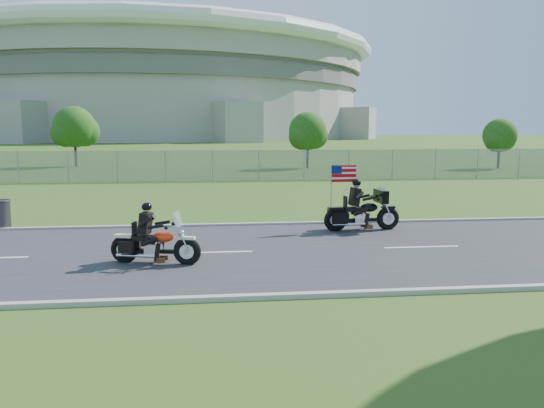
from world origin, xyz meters
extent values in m
plane|color=#274F18|center=(0.00, 0.00, 0.00)|extent=(420.00, 420.00, 0.00)
cube|color=#28282B|center=(0.00, 0.00, 0.02)|extent=(120.00, 8.00, 0.04)
cube|color=#9E9B93|center=(0.00, 4.05, 0.05)|extent=(120.00, 0.18, 0.12)
cube|color=#9E9B93|center=(0.00, -4.05, 0.05)|extent=(120.00, 0.18, 0.12)
cube|color=gray|center=(-5.00, 20.00, 1.00)|extent=(60.00, 0.03, 2.00)
cylinder|color=#A3A099|center=(-20.00, 170.00, 10.00)|extent=(130.00, 130.00, 20.00)
cylinder|color=#605E5B|center=(-20.00, 170.00, 17.00)|extent=(132.00, 132.00, 4.00)
cylinder|color=#A3A099|center=(-20.00, 170.00, 23.00)|extent=(134.00, 134.00, 6.00)
torus|color=white|center=(-20.00, 170.00, 27.00)|extent=(140.40, 140.40, 4.40)
cylinder|color=#382316|center=(6.00, 30.00, 1.26)|extent=(0.22, 0.22, 2.52)
sphere|color=#124412|center=(6.00, 30.00, 3.15)|extent=(3.20, 3.20, 3.20)
sphere|color=#124412|center=(6.64, 30.48, 2.79)|extent=(2.40, 2.40, 2.40)
sphere|color=#124412|center=(5.44, 29.60, 2.70)|extent=(2.24, 2.24, 2.24)
cylinder|color=#382316|center=(-14.00, 34.00, 1.40)|extent=(0.22, 0.22, 2.80)
sphere|color=#124412|center=(-14.00, 34.00, 3.50)|extent=(3.60, 3.60, 3.60)
sphere|color=#124412|center=(-13.28, 34.54, 3.10)|extent=(2.70, 2.70, 2.70)
sphere|color=#124412|center=(-14.63, 33.55, 3.00)|extent=(2.52, 2.52, 2.52)
cylinder|color=#382316|center=(22.00, 28.00, 1.12)|extent=(0.22, 0.22, 2.24)
sphere|color=#124412|center=(22.00, 28.00, 2.80)|extent=(2.80, 2.80, 2.80)
sphere|color=#124412|center=(22.56, 28.42, 2.48)|extent=(2.10, 2.10, 2.10)
sphere|color=#124412|center=(21.51, 27.65, 2.40)|extent=(1.96, 1.96, 1.96)
torus|color=black|center=(-2.64, -1.20, 0.37)|extent=(0.75, 0.35, 0.72)
torus|color=black|center=(-4.25, -0.80, 0.37)|extent=(0.75, 0.35, 0.72)
ellipsoid|color=red|center=(-3.23, -1.05, 0.72)|extent=(0.61, 0.44, 0.27)
cube|color=black|center=(-3.73, -0.93, 0.69)|extent=(0.59, 0.42, 0.12)
cube|color=black|center=(-3.68, -0.94, 1.07)|extent=(0.32, 0.44, 0.54)
sphere|color=black|center=(-3.63, -0.95, 1.49)|extent=(0.32, 0.32, 0.26)
cube|color=silver|center=(-2.85, -1.15, 1.19)|extent=(0.15, 0.45, 0.39)
torus|color=black|center=(3.92, 2.77, 0.41)|extent=(0.81, 0.24, 0.80)
torus|color=black|center=(2.08, 2.67, 0.41)|extent=(0.81, 0.24, 0.80)
ellipsoid|color=black|center=(3.24, 2.74, 0.80)|extent=(0.62, 0.38, 0.30)
cube|color=black|center=(2.68, 2.71, 0.75)|extent=(0.61, 0.36, 0.13)
cube|color=black|center=(2.73, 2.71, 1.17)|extent=(0.28, 0.45, 0.59)
sphere|color=black|center=(2.78, 2.71, 1.64)|extent=(0.31, 0.31, 0.29)
cube|color=black|center=(3.65, 2.76, 1.17)|extent=(0.29, 0.88, 0.43)
cube|color=#B70C11|center=(2.39, 2.91, 1.93)|extent=(0.86, 0.07, 0.56)
cylinder|color=#38383D|center=(-9.15, 4.30, 0.50)|extent=(0.75, 0.75, 1.00)
camera|label=1|loc=(-1.94, -14.39, 3.48)|focal=35.00mm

